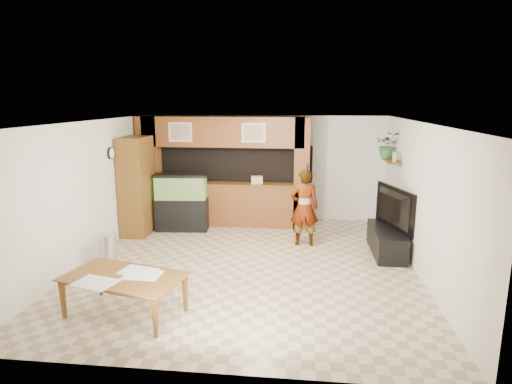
# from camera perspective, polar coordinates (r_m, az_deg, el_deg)

# --- Properties ---
(floor) EXTENTS (6.50, 6.50, 0.00)m
(floor) POSITION_cam_1_polar(r_m,az_deg,el_deg) (8.02, -1.10, -9.59)
(floor) COLOR #C4AD88
(floor) RESTS_ON ground
(ceiling) EXTENTS (6.50, 6.50, 0.00)m
(ceiling) POSITION_cam_1_polar(r_m,az_deg,el_deg) (7.46, -1.18, 9.29)
(ceiling) COLOR white
(ceiling) RESTS_ON wall_back
(wall_back) EXTENTS (6.00, 0.00, 6.00)m
(wall_back) POSITION_cam_1_polar(r_m,az_deg,el_deg) (10.81, 1.08, 3.27)
(wall_back) COLOR silver
(wall_back) RESTS_ON floor
(wall_left) EXTENTS (0.00, 6.50, 6.50)m
(wall_left) POSITION_cam_1_polar(r_m,az_deg,el_deg) (8.55, -21.50, 0.02)
(wall_left) COLOR silver
(wall_left) RESTS_ON floor
(wall_right) EXTENTS (0.00, 6.50, 6.50)m
(wall_right) POSITION_cam_1_polar(r_m,az_deg,el_deg) (7.84, 21.15, -0.99)
(wall_right) COLOR silver
(wall_right) RESTS_ON floor
(partition) EXTENTS (4.20, 0.99, 2.60)m
(partition) POSITION_cam_1_polar(r_m,az_deg,el_deg) (10.34, -4.48, 2.89)
(partition) COLOR brown
(partition) RESTS_ON floor
(wall_clock) EXTENTS (0.05, 0.25, 0.25)m
(wall_clock) POSITION_cam_1_polar(r_m,az_deg,el_deg) (9.33, -18.77, 4.92)
(wall_clock) COLOR black
(wall_clock) RESTS_ON wall_left
(wall_shelf) EXTENTS (0.25, 0.90, 0.04)m
(wall_shelf) POSITION_cam_1_polar(r_m,az_deg,el_deg) (9.61, 17.57, 3.99)
(wall_shelf) COLOR brown
(wall_shelf) RESTS_ON wall_right
(pantry_cabinet) EXTENTS (0.55, 0.89, 2.19)m
(pantry_cabinet) POSITION_cam_1_polar(r_m,az_deg,el_deg) (9.89, -15.61, 0.75)
(pantry_cabinet) COLOR brown
(pantry_cabinet) RESTS_ON floor
(trash_can) EXTENTS (0.31, 0.31, 0.57)m
(trash_can) POSITION_cam_1_polar(r_m,az_deg,el_deg) (8.40, -19.08, -7.20)
(trash_can) COLOR #B2B2B7
(trash_can) RESTS_ON floor
(aquarium) EXTENTS (1.20, 0.45, 1.33)m
(aquarium) POSITION_cam_1_polar(r_m,az_deg,el_deg) (10.01, -9.90, -1.44)
(aquarium) COLOR black
(aquarium) RESTS_ON floor
(tv_stand) EXTENTS (0.55, 1.49, 0.50)m
(tv_stand) POSITION_cam_1_polar(r_m,az_deg,el_deg) (8.87, 17.00, -6.27)
(tv_stand) COLOR black
(tv_stand) RESTS_ON floor
(television) EXTENTS (0.61, 1.42, 0.83)m
(television) POSITION_cam_1_polar(r_m,az_deg,el_deg) (8.69, 17.27, -2.12)
(television) COLOR black
(television) RESTS_ON tv_stand
(photo_frame) EXTENTS (0.05, 0.15, 0.19)m
(photo_frame) POSITION_cam_1_polar(r_m,az_deg,el_deg) (9.31, 17.96, 4.44)
(photo_frame) COLOR #C8B185
(photo_frame) RESTS_ON wall_shelf
(potted_plant) EXTENTS (0.58, 0.52, 0.58)m
(potted_plant) POSITION_cam_1_polar(r_m,az_deg,el_deg) (9.85, 17.19, 6.03)
(potted_plant) COLOR #26602D
(potted_plant) RESTS_ON wall_shelf
(person) EXTENTS (0.61, 0.43, 1.60)m
(person) POSITION_cam_1_polar(r_m,az_deg,el_deg) (8.87, 6.45, -2.08)
(person) COLOR #8C714C
(person) RESTS_ON floor
(microphone) EXTENTS (0.04, 0.10, 0.16)m
(microphone) POSITION_cam_1_polar(r_m,az_deg,el_deg) (8.54, 6.92, 3.19)
(microphone) COLOR black
(microphone) RESTS_ON person
(dining_table) EXTENTS (1.83, 1.30, 0.58)m
(dining_table) POSITION_cam_1_polar(r_m,az_deg,el_deg) (6.42, -17.25, -13.11)
(dining_table) COLOR brown
(dining_table) RESTS_ON floor
(newspaper_a) EXTENTS (0.63, 0.52, 0.01)m
(newspaper_a) POSITION_cam_1_polar(r_m,az_deg,el_deg) (6.22, -20.66, -11.25)
(newspaper_a) COLOR silver
(newspaper_a) RESTS_ON dining_table
(newspaper_b) EXTENTS (0.52, 0.38, 0.01)m
(newspaper_b) POSITION_cam_1_polar(r_m,az_deg,el_deg) (6.28, -14.89, -10.64)
(newspaper_b) COLOR silver
(newspaper_b) RESTS_ON dining_table
(newspaper_c) EXTENTS (0.56, 0.46, 0.01)m
(newspaper_c) POSITION_cam_1_polar(r_m,az_deg,el_deg) (6.42, -15.46, -10.14)
(newspaper_c) COLOR silver
(newspaper_c) RESTS_ON dining_table
(counter_box) EXTENTS (0.29, 0.22, 0.18)m
(counter_box) POSITION_cam_1_polar(r_m,az_deg,el_deg) (10.07, 0.11, 1.61)
(counter_box) COLOR tan
(counter_box) RESTS_ON partition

